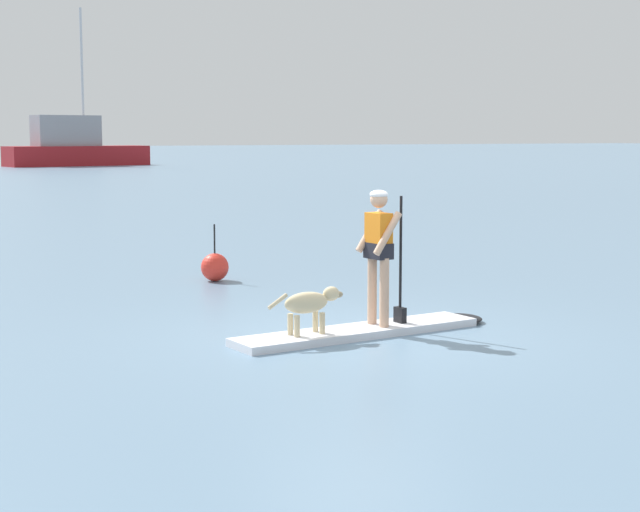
# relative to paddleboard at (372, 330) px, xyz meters

# --- Properties ---
(ground_plane) EXTENTS (400.00, 400.00, 0.00)m
(ground_plane) POSITION_rel_paddleboard_xyz_m (-0.23, -0.02, -0.05)
(ground_plane) COLOR slate
(paddleboard) EXTENTS (3.69, 0.93, 0.10)m
(paddleboard) POSITION_rel_paddleboard_xyz_m (0.00, 0.00, 0.00)
(paddleboard) COLOR silver
(paddleboard) RESTS_ON ground_plane
(person_paddler) EXTENTS (0.62, 0.50, 1.72)m
(person_paddler) POSITION_rel_paddleboard_xyz_m (0.10, 0.01, 1.05)
(person_paddler) COLOR tan
(person_paddler) RESTS_ON paddleboard
(dog) EXTENTS (1.06, 0.27, 0.56)m
(dog) POSITION_rel_paddleboard_xyz_m (-0.93, -0.08, 0.42)
(dog) COLOR #CCB78C
(dog) RESTS_ON paddleboard
(moored_boat_far_port) EXTENTS (11.58, 4.57, 12.41)m
(moored_boat_far_port) POSITION_rel_paddleboard_xyz_m (13.85, 69.38, 1.45)
(moored_boat_far_port) COLOR maroon
(moored_boat_far_port) RESTS_ON ground_plane
(marker_buoy) EXTENTS (0.48, 0.48, 0.98)m
(marker_buoy) POSITION_rel_paddleboard_xyz_m (-0.03, 5.21, 0.19)
(marker_buoy) COLOR red
(marker_buoy) RESTS_ON ground_plane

